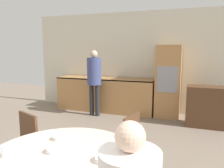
% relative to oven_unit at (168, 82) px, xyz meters
% --- Properties ---
extents(wall_back, '(6.01, 0.05, 2.60)m').
position_rel_oven_unit_xyz_m(wall_back, '(-0.78, 0.34, 0.43)').
color(wall_back, beige).
rests_on(wall_back, ground_plane).
extents(kitchen_counter, '(2.60, 0.60, 0.89)m').
position_rel_oven_unit_xyz_m(kitchen_counter, '(-1.63, -0.01, -0.41)').
color(kitchen_counter, '#AD7A47').
rests_on(kitchen_counter, ground_plane).
extents(oven_unit, '(0.58, 0.59, 1.73)m').
position_rel_oven_unit_xyz_m(oven_unit, '(0.00, 0.00, 0.00)').
color(oven_unit, '#AD7A47').
rests_on(oven_unit, ground_plane).
extents(sideboard, '(0.94, 0.45, 0.87)m').
position_rel_oven_unit_xyz_m(sideboard, '(0.90, -0.45, -0.43)').
color(sideboard, '#51331E').
rests_on(sideboard, ground_plane).
extents(chair_far_left, '(0.52, 0.52, 0.87)m').
position_rel_oven_unit_xyz_m(chair_far_left, '(-1.37, -3.42, -0.38)').
color(chair_far_left, '#51331E').
rests_on(chair_far_left, ground_plane).
extents(chair_far_right, '(0.48, 0.48, 0.87)m').
position_rel_oven_unit_xyz_m(chair_far_right, '(-0.24, -2.95, -0.38)').
color(chair_far_right, '#51331E').
rests_on(chair_far_right, ground_plane).
extents(person_standing, '(0.34, 0.34, 1.61)m').
position_rel_oven_unit_xyz_m(person_standing, '(-1.72, -0.52, 0.13)').
color(person_standing, '#262628').
rests_on(person_standing, ground_plane).
extents(cup, '(0.06, 0.06, 0.10)m').
position_rel_oven_unit_xyz_m(cup, '(-0.97, -4.03, -0.09)').
color(cup, silver).
rests_on(cup, dining_table).
extents(bowl_near, '(0.14, 0.14, 0.04)m').
position_rel_oven_unit_xyz_m(bowl_near, '(-0.63, -3.83, -0.12)').
color(bowl_near, silver).
rests_on(bowl_near, dining_table).
extents(bowl_centre, '(0.15, 0.15, 0.04)m').
position_rel_oven_unit_xyz_m(bowl_centre, '(-0.16, -3.83, -0.12)').
color(bowl_centre, silver).
rests_on(bowl_centre, dining_table).
extents(bowl_far, '(0.12, 0.12, 0.04)m').
position_rel_oven_unit_xyz_m(bowl_far, '(-0.75, -3.57, -0.12)').
color(bowl_far, silver).
rests_on(bowl_far, dining_table).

